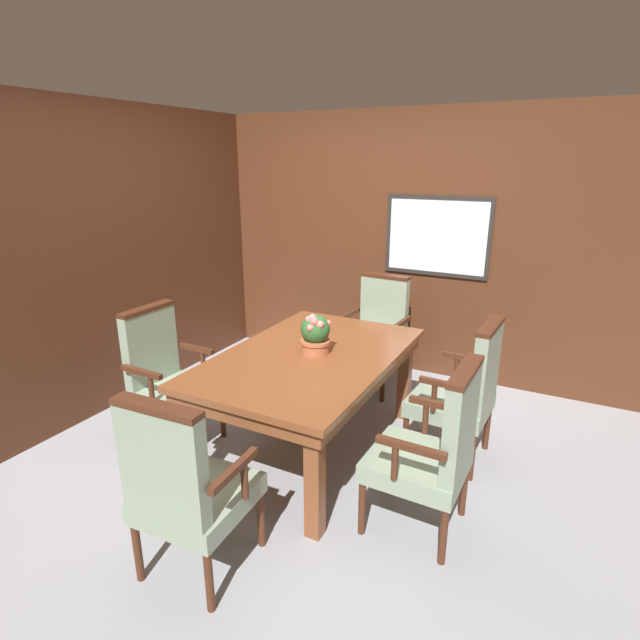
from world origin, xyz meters
TOP-DOWN VIEW (x-y plane):
  - ground_plane at (0.00, 0.00)m, footprint 14.00×14.00m
  - wall_back at (0.00, 1.85)m, footprint 7.20×0.08m
  - wall_left at (-1.73, 0.00)m, footprint 0.06×7.20m
  - dining_table at (0.11, 0.09)m, footprint 1.10×1.73m
  - chair_head_near at (0.13, -1.20)m, footprint 0.56×0.54m
  - chair_right_near at (1.09, -0.33)m, footprint 0.53×0.55m
  - chair_head_far at (0.11, 1.36)m, footprint 0.57×0.55m
  - chair_left_near at (-0.88, -0.28)m, footprint 0.53×0.55m
  - chair_right_far at (1.08, 0.47)m, footprint 0.54×0.56m
  - potted_plant at (0.13, 0.12)m, footprint 0.21×0.23m

SIDE VIEW (x-z plane):
  - ground_plane at x=0.00m, z-range 0.00..0.00m
  - chair_head_near at x=0.13m, z-range 0.02..1.03m
  - chair_right_near at x=1.09m, z-range 0.02..1.03m
  - chair_head_far at x=0.11m, z-range 0.02..1.03m
  - chair_left_near at x=-0.88m, z-range 0.02..1.03m
  - chair_right_far at x=1.08m, z-range 0.02..1.03m
  - dining_table at x=0.11m, z-range 0.28..1.01m
  - potted_plant at x=0.13m, z-range 0.73..1.02m
  - wall_left at x=-1.73m, z-range 0.00..2.45m
  - wall_back at x=0.00m, z-range 0.00..2.45m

